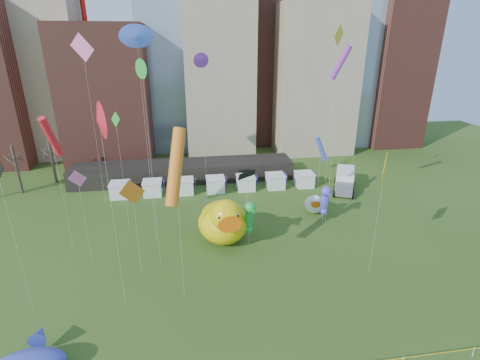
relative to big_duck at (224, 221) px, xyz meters
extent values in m
cube|color=gray|center=(-30.61, 41.99, 18.09)|extent=(14.00, 12.00, 42.00)
cube|color=brown|center=(-18.61, 35.99, 10.09)|extent=(16.00, 14.00, 26.00)
cube|color=#8C9EB2|center=(-6.61, 43.99, 24.59)|extent=(12.00, 12.00, 55.00)
cube|color=gray|center=(3.39, 39.99, 14.09)|extent=(14.00, 14.00, 34.00)
cube|color=gray|center=(23.39, 37.99, 12.09)|extent=(16.00, 14.00, 30.00)
cube|color=#8C9EB2|center=(33.39, 41.99, 21.09)|extent=(14.00, 12.00, 48.00)
cube|color=brown|center=(43.39, 39.99, 15.09)|extent=(12.00, 12.00, 36.00)
cube|color=black|center=(-4.61, 21.99, -1.31)|extent=(38.00, 6.00, 3.20)
cube|color=white|center=(-14.61, 15.99, -1.81)|extent=(2.80, 2.80, 2.20)
cube|color=red|center=(-12.81, 15.99, -1.31)|extent=(0.08, 1.40, 1.60)
cube|color=white|center=(-9.61, 15.99, -1.81)|extent=(2.80, 2.80, 2.20)
cube|color=red|center=(-7.81, 15.99, -1.31)|extent=(0.08, 1.40, 1.60)
cube|color=white|center=(-4.61, 15.99, -1.81)|extent=(2.80, 2.80, 2.20)
cube|color=red|center=(-2.81, 15.99, -1.31)|extent=(0.08, 1.40, 1.60)
cube|color=white|center=(0.39, 15.99, -1.81)|extent=(2.80, 2.80, 2.20)
cube|color=red|center=(2.19, 15.99, -1.31)|extent=(0.08, 1.40, 1.60)
cube|color=white|center=(5.39, 15.99, -1.81)|extent=(2.80, 2.80, 2.20)
cube|color=red|center=(7.19, 15.99, -1.31)|extent=(0.08, 1.40, 1.60)
cube|color=white|center=(10.39, 15.99, -1.81)|extent=(2.80, 2.80, 2.20)
cube|color=red|center=(12.19, 15.99, -1.31)|extent=(0.08, 1.40, 1.60)
cube|color=white|center=(15.39, 15.99, -1.81)|extent=(2.80, 2.80, 2.20)
cube|color=red|center=(17.19, 15.99, -1.31)|extent=(0.08, 1.40, 1.60)
cylinder|color=#382B21|center=(-30.61, 19.99, 1.09)|extent=(0.44, 0.44, 8.00)
cylinder|color=#382B21|center=(-26.61, 23.99, 0.84)|extent=(0.44, 0.44, 7.50)
cylinder|color=white|center=(17.39, -20.01, -2.46)|extent=(0.06, 0.06, 0.90)
ellipsoid|color=yellow|center=(-0.04, 0.48, -0.43)|extent=(6.57, 7.52, 4.95)
ellipsoid|color=yellow|center=(-0.27, 3.21, -0.56)|extent=(1.75, 1.41, 2.01)
sphere|color=yellow|center=(0.15, -1.73, 1.56)|extent=(4.03, 4.03, 3.73)
cone|color=orange|center=(0.28, -3.30, 1.44)|extent=(2.18, 1.84, 2.05)
sphere|color=white|center=(-0.79, -2.83, 2.06)|extent=(0.67, 0.67, 0.67)
sphere|color=white|center=(1.25, -2.66, 2.06)|extent=(0.67, 0.67, 0.67)
sphere|color=black|center=(-0.76, -3.15, 2.06)|extent=(0.34, 0.34, 0.34)
sphere|color=black|center=(1.28, -2.98, 2.06)|extent=(0.34, 0.34, 0.34)
ellipsoid|color=white|center=(13.70, 6.28, -1.73)|extent=(3.68, 4.02, 2.36)
ellipsoid|color=white|center=(14.06, 7.54, -1.79)|extent=(0.92, 0.80, 0.96)
sphere|color=white|center=(13.41, 5.26, -0.77)|extent=(2.20, 2.20, 1.78)
cone|color=orange|center=(13.20, 4.54, -0.83)|extent=(1.16, 1.04, 0.98)
sphere|color=white|center=(12.80, 4.93, -0.54)|extent=(0.32, 0.32, 0.32)
sphere|color=white|center=(13.74, 4.66, -0.54)|extent=(0.32, 0.32, 0.32)
sphere|color=black|center=(12.76, 4.78, -0.54)|extent=(0.16, 0.16, 0.16)
sphere|color=black|center=(13.70, 4.51, -0.54)|extent=(0.16, 0.16, 0.16)
cylinder|color=silver|center=(2.94, -0.99, -1.13)|extent=(0.03, 0.03, 3.55)
ellipsoid|color=green|center=(2.94, -0.99, 0.64)|extent=(1.23, 1.10, 2.66)
sphere|color=green|center=(2.94, -1.14, 2.06)|extent=(1.66, 1.66, 1.36)
cone|color=green|center=(2.94, -1.75, 1.99)|extent=(0.68, 0.94, 0.47)
sphere|color=green|center=(2.94, -0.94, -0.89)|extent=(0.95, 0.95, 0.95)
cylinder|color=silver|center=(13.75, 2.81, -1.26)|extent=(0.03, 0.03, 3.29)
ellipsoid|color=#4C46D2|center=(13.75, 2.81, 0.38)|extent=(1.08, 0.90, 2.69)
sphere|color=#4C46D2|center=(13.75, 2.66, 1.83)|extent=(1.42, 1.42, 1.37)
cone|color=#4C46D2|center=(13.75, 2.05, 1.76)|extent=(0.51, 0.87, 0.48)
sphere|color=#4C46D2|center=(13.75, 2.86, -1.16)|extent=(0.96, 0.96, 0.96)
cone|color=#443DA8|center=(-16.28, -13.86, -1.63)|extent=(1.47, 1.65, 1.38)
cube|color=white|center=(21.72, 14.18, -1.13)|extent=(4.91, 6.36, 2.87)
cube|color=#595960|center=(20.17, 10.85, -1.70)|extent=(3.26, 2.98, 1.84)
cylinder|color=black|center=(19.55, 12.91, -2.39)|extent=(0.69, 1.06, 1.03)
cylinder|color=black|center=(22.15, 11.70, -2.39)|extent=(0.69, 1.06, 1.03)
cylinder|color=black|center=(21.19, 16.45, -2.39)|extent=(0.69, 1.06, 1.03)
cylinder|color=black|center=(23.79, 15.24, -2.39)|extent=(0.69, 1.06, 1.03)
cylinder|color=silver|center=(-10.29, -10.07, 5.83)|extent=(0.02, 0.02, 17.48)
cone|color=red|center=(-10.29, -10.07, 14.57)|extent=(1.31, 2.77, 2.82)
cylinder|color=silver|center=(-16.54, 13.74, 8.19)|extent=(0.02, 0.02, 22.20)
cube|color=pink|center=(-16.54, 13.74, 19.30)|extent=(3.26, 1.62, 3.62)
cylinder|color=silver|center=(2.58, -1.25, 1.66)|extent=(0.02, 0.02, 9.13)
cube|color=black|center=(2.58, -1.25, 6.22)|extent=(2.21, 1.72, 0.76)
cylinder|color=silver|center=(-7.40, -4.11, 7.47)|extent=(0.02, 0.02, 20.75)
cone|color=green|center=(-7.40, -4.11, 17.84)|extent=(1.01, 1.66, 1.76)
cylinder|color=silver|center=(14.10, 4.04, 8.92)|extent=(0.02, 0.02, 23.65)
cube|color=yellow|center=(14.10, 4.04, 20.74)|extent=(1.85, 1.72, 2.50)
cylinder|color=silver|center=(-8.26, 1.75, 8.83)|extent=(0.02, 0.02, 23.48)
cone|color=blue|center=(-8.26, 1.75, 20.58)|extent=(2.30, 0.80, 2.29)
cylinder|color=silver|center=(-4.87, -9.55, 3.73)|extent=(0.02, 0.02, 13.28)
cylinder|color=orange|center=(-4.87, -9.55, 10.37)|extent=(2.40, 3.89, 6.39)
cylinder|color=silver|center=(-1.54, 7.04, 7.52)|extent=(0.02, 0.02, 20.86)
cone|color=purple|center=(-1.54, 7.04, 17.95)|extent=(1.42, 1.36, 1.74)
cylinder|color=silver|center=(-17.86, 1.02, 3.92)|extent=(0.02, 0.02, 13.65)
cylinder|color=red|center=(-17.86, 1.02, 10.75)|extent=(1.45, 2.87, 4.69)
cylinder|color=silver|center=(-15.14, -1.68, 2.02)|extent=(0.02, 0.02, 9.85)
cube|color=pink|center=(-15.14, -1.68, 6.94)|extent=(1.61, 0.99, 1.87)
cylinder|color=silver|center=(-18.57, -9.46, 4.06)|extent=(0.02, 0.02, 13.93)
cylinder|color=silver|center=(-12.11, 6.17, 4.23)|extent=(0.02, 0.02, 14.27)
cube|color=green|center=(-12.11, 6.17, 11.36)|extent=(1.29, 1.47, 1.92)
cylinder|color=silver|center=(14.53, -8.67, 2.90)|extent=(0.02, 0.02, 11.62)
cube|color=yellow|center=(14.53, -8.67, 8.72)|extent=(2.20, 3.05, 3.73)
cylinder|color=silver|center=(14.39, 7.16, 1.65)|extent=(0.02, 0.02, 9.11)
cylinder|color=blue|center=(14.39, 7.16, 6.21)|extent=(2.23, 1.00, 3.67)
cylinder|color=silver|center=(-9.29, -5.36, 1.84)|extent=(0.02, 0.02, 9.50)
cube|color=orange|center=(-9.29, -5.36, 6.60)|extent=(2.29, 1.36, 2.64)
cylinder|color=silver|center=(13.69, 1.83, 7.47)|extent=(0.02, 0.02, 20.76)
cylinder|color=purple|center=(13.69, 1.83, 17.85)|extent=(2.17, 1.93, 3.85)
camera|label=1|loc=(-3.82, -38.32, 20.25)|focal=27.00mm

